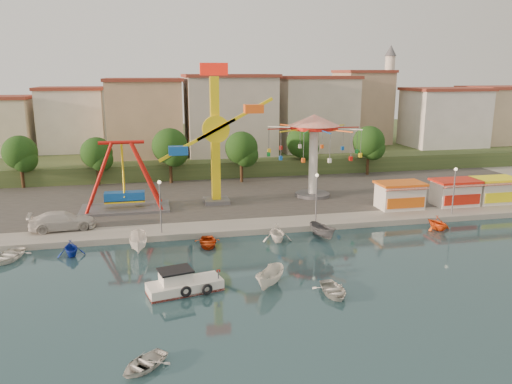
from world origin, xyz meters
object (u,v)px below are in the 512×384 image
object	(u,v)px
pirate_ship_ride	(123,177)
rowboat_a	(333,290)
kamikaze_tower	(219,140)
wave_swinger	(314,137)
skiff	(270,278)
van	(62,221)
cabin_motorboat	(183,285)

from	to	relation	value
pirate_ship_ride	rowboat_a	size ratio (longest dim) A/B	2.86
kamikaze_tower	rowboat_a	xyz separation A→B (m)	(4.72, -25.96, -7.96)
wave_swinger	skiff	distance (m)	28.22
rowboat_a	skiff	bearing A→B (deg)	150.12
wave_swinger	kamikaze_tower	bearing A→B (deg)	-175.20
wave_swinger	skiff	size ratio (longest dim) A/B	3.01
kamikaze_tower	van	size ratio (longest dim) A/B	2.59
skiff	van	size ratio (longest dim) A/B	0.61
wave_swinger	van	size ratio (longest dim) A/B	1.82
wave_swinger	skiff	bearing A→B (deg)	-115.08
pirate_ship_ride	kamikaze_tower	world-z (taller)	kamikaze_tower
rowboat_a	van	bearing A→B (deg)	137.70
van	wave_swinger	bearing A→B (deg)	-81.00
wave_swinger	cabin_motorboat	xyz separation A→B (m)	(-18.12, -24.10, -7.68)
van	kamikaze_tower	bearing A→B (deg)	-73.99
kamikaze_tower	skiff	size ratio (longest dim) A/B	4.28
kamikaze_tower	cabin_motorboat	size ratio (longest dim) A/B	2.81
cabin_motorboat	van	distance (m)	19.41
skiff	van	world-z (taller)	van
wave_swinger	rowboat_a	xyz separation A→B (m)	(-7.29, -26.96, -7.83)
pirate_ship_ride	cabin_motorboat	xyz separation A→B (m)	(5.05, -22.42, -3.87)
kamikaze_tower	wave_swinger	distance (m)	12.05
wave_swinger	skiff	xyz separation A→B (m)	(-11.54, -24.65, -7.45)
pirate_ship_ride	rowboat_a	xyz separation A→B (m)	(15.89, -25.29, -4.03)
kamikaze_tower	rowboat_a	bearing A→B (deg)	-79.70
kamikaze_tower	wave_swinger	bearing A→B (deg)	4.80
wave_swinger	cabin_motorboat	bearing A→B (deg)	-126.94
wave_swinger	rowboat_a	bearing A→B (deg)	-105.13
pirate_ship_ride	wave_swinger	world-z (taller)	wave_swinger
cabin_motorboat	van	bearing A→B (deg)	111.15
cabin_motorboat	van	xyz separation A→B (m)	(-10.92, 16.01, 1.00)
van	rowboat_a	bearing A→B (deg)	-137.51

